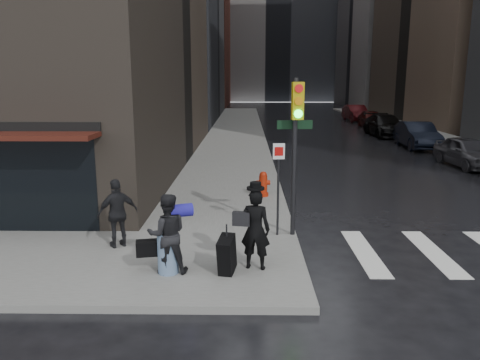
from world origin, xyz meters
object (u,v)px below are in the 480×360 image
object	(u,v)px
parked_car_3	(385,125)
parked_car_2	(417,135)
man_overcoat	(249,233)
traffic_light	(294,136)
parked_car_4	(371,119)
man_greycoat	(118,213)
man_jeans	(167,234)
parked_car_5	(356,113)
fire_hydrant	(263,185)
parked_car_1	(467,152)

from	to	relation	value
parked_car_3	parked_car_2	bearing A→B (deg)	-89.24
man_overcoat	traffic_light	distance (m)	2.92
traffic_light	parked_car_4	xyz separation A→B (m)	(9.13, 27.64, -1.91)
man_greycoat	traffic_light	bearing A→B (deg)	158.79
man_greycoat	man_overcoat	bearing A→B (deg)	124.13
man_jeans	parked_car_5	size ratio (longest dim) A/B	0.35
parked_car_3	parked_car_4	distance (m)	5.86
parked_car_2	parked_car_5	size ratio (longest dim) A/B	0.99
man_overcoat	man_jeans	bearing A→B (deg)	17.90
fire_hydrant	parked_car_3	xyz separation A→B (m)	(9.16, 17.84, 0.22)
parked_car_3	parked_car_5	world-z (taller)	parked_car_5
fire_hydrant	parked_car_3	world-z (taller)	parked_car_3
traffic_light	parked_car_1	world-z (taller)	traffic_light
parked_car_1	parked_car_5	bearing A→B (deg)	85.14
parked_car_4	man_jeans	bearing A→B (deg)	-109.38
man_greycoat	fire_hydrant	distance (m)	5.95
traffic_light	parked_car_5	distance (m)	34.76
parked_car_1	parked_car_4	bearing A→B (deg)	85.13
traffic_light	parked_car_1	size ratio (longest dim) A/B	0.96
parked_car_5	parked_car_2	bearing A→B (deg)	-94.18
man_overcoat	parked_car_4	bearing A→B (deg)	-97.39
fire_hydrant	parked_car_5	bearing A→B (deg)	71.68
fire_hydrant	parked_car_1	xyz separation A→B (m)	(9.52, 6.17, 0.16)
parked_car_5	parked_car_3	bearing A→B (deg)	-95.72
man_jeans	parked_car_4	world-z (taller)	man_jeans
parked_car_1	traffic_light	bearing A→B (deg)	-135.63
parked_car_3	parked_car_4	xyz separation A→B (m)	(0.55, 5.83, -0.03)
parked_car_1	parked_car_3	bearing A→B (deg)	87.52
man_greycoat	parked_car_4	size ratio (longest dim) A/B	0.38
man_overcoat	parked_car_2	size ratio (longest dim) A/B	0.41
traffic_light	parked_car_4	bearing A→B (deg)	65.10
man_jeans	parked_car_3	xyz separation A→B (m)	(11.28, 24.11, -0.22)
man_overcoat	parked_car_4	distance (m)	31.45
fire_hydrant	parked_car_5	xyz separation A→B (m)	(9.77, 29.50, 0.24)
man_jeans	parked_car_1	world-z (taller)	man_jeans
parked_car_5	man_overcoat	bearing A→B (deg)	-108.81
traffic_light	parked_car_1	distance (m)	13.66
man_jeans	parked_car_3	distance (m)	26.62
man_jeans	man_greycoat	xyz separation A→B (m)	(-1.38, 1.47, -0.02)
man_jeans	parked_car_5	world-z (taller)	man_jeans
fire_hydrant	man_jeans	bearing A→B (deg)	-108.72
man_overcoat	parked_car_5	world-z (taller)	man_overcoat
fire_hydrant	parked_car_3	size ratio (longest dim) A/B	0.16
traffic_light	parked_car_5	xyz separation A→B (m)	(9.19, 33.47, -1.87)
man_overcoat	parked_car_5	distance (m)	37.04
parked_car_4	parked_car_5	world-z (taller)	parked_car_5
parked_car_2	parked_car_4	world-z (taller)	parked_car_2
man_overcoat	fire_hydrant	distance (m)	6.12
parked_car_2	fire_hydrant	bearing A→B (deg)	-125.37
man_overcoat	parked_car_3	bearing A→B (deg)	-100.43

